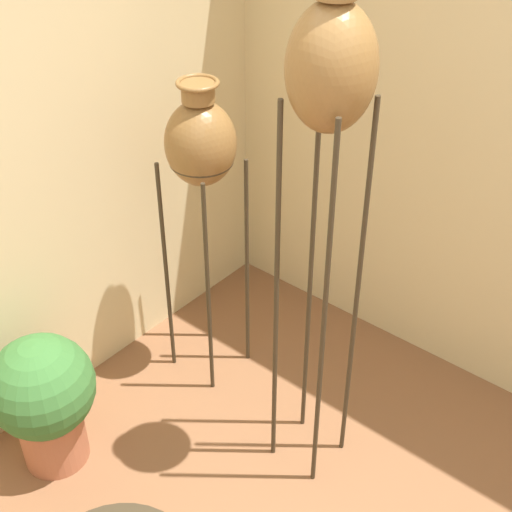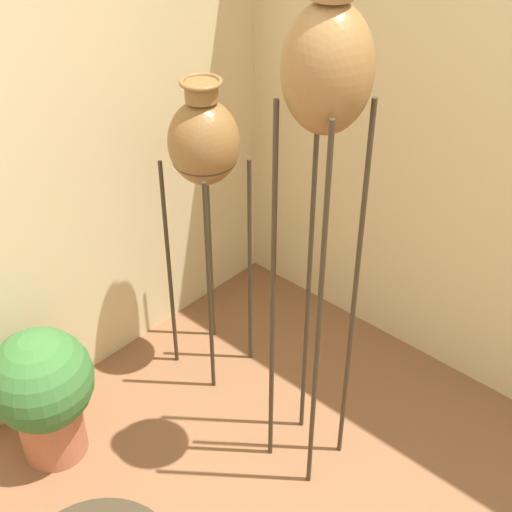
# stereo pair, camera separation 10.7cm
# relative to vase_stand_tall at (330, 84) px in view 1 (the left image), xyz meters

# --- Properties ---
(vase_stand_tall) EXTENTS (0.30, 0.30, 2.11)m
(vase_stand_tall) POSITION_rel_vase_stand_tall_xyz_m (0.00, 0.00, 0.00)
(vase_stand_tall) COLOR #382D1E
(vase_stand_tall) RESTS_ON ground_plane
(vase_stand_medium) EXTENTS (0.31, 0.31, 1.55)m
(vase_stand_medium) POSITION_rel_vase_stand_tall_xyz_m (0.15, 0.75, -0.52)
(vase_stand_medium) COLOR #382D1E
(vase_stand_medium) RESTS_ON ground_plane
(potted_plant) EXTENTS (0.46, 0.46, 0.67)m
(potted_plant) POSITION_rel_vase_stand_tall_xyz_m (-0.76, 0.86, -1.39)
(potted_plant) COLOR #B26647
(potted_plant) RESTS_ON ground_plane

